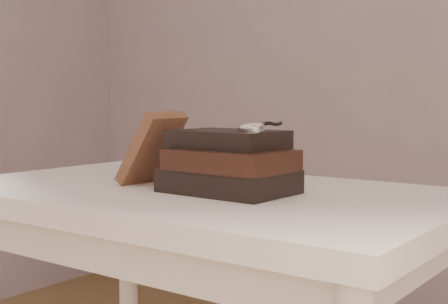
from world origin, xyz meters
The scene contains 5 objects.
table centered at (0.00, 0.35, 0.66)m, with size 1.00×0.60×0.75m.
book_stack centered at (0.09, 0.33, 0.80)m, with size 0.24×0.17×0.12m.
journal centered at (-0.09, 0.32, 0.82)m, with size 0.02×0.10×0.16m, color #3F2418.
pocket_watch centered at (0.15, 0.32, 0.87)m, with size 0.05×0.15×0.02m.
eyeglasses centered at (0.01, 0.41, 0.82)m, with size 0.10×0.11×0.05m.
Camera 1 is at (0.77, -0.60, 0.92)m, focal length 50.57 mm.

